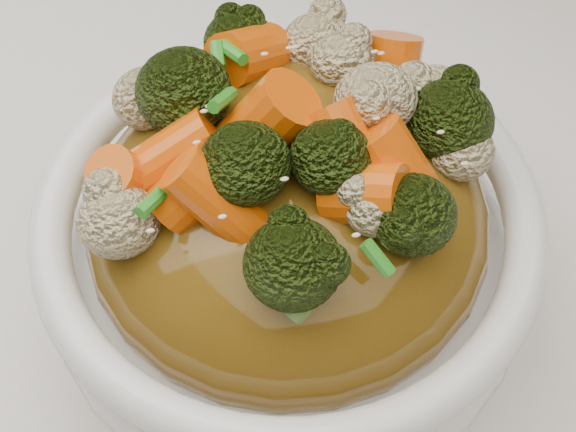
{
  "coord_description": "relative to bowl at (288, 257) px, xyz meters",
  "views": [
    {
      "loc": [
        0.0,
        -0.18,
        1.1
      ],
      "look_at": [
        0.05,
        0.02,
        0.82
      ],
      "focal_mm": 55.0,
      "sensor_mm": 36.0,
      "label": 1
    }
  ],
  "objects": [
    {
      "name": "tablecloth",
      "position": [
        -0.05,
        -0.02,
        -0.06
      ],
      "size": [
        1.2,
        0.8,
        0.04
      ],
      "primitive_type": "cube",
      "color": "white",
      "rests_on": "dining_table"
    },
    {
      "name": "bowl",
      "position": [
        0.0,
        0.0,
        0.0
      ],
      "size": [
        0.25,
        0.25,
        0.08
      ],
      "primitive_type": null,
      "rotation": [
        0.0,
        0.0,
        0.31
      ],
      "color": "white",
      "rests_on": "tablecloth"
    },
    {
      "name": "sauce_base",
      "position": [
        0.0,
        -0.0,
        0.03
      ],
      "size": [
        0.2,
        0.2,
        0.09
      ],
      "primitive_type": "ellipsoid",
      "rotation": [
        0.0,
        0.0,
        0.31
      ],
      "color": "brown",
      "rests_on": "bowl"
    },
    {
      "name": "carrots",
      "position": [
        0.0,
        -0.0,
        0.09
      ],
      "size": [
        0.2,
        0.2,
        0.05
      ],
      "primitive_type": null,
      "rotation": [
        0.0,
        0.0,
        0.31
      ],
      "color": "#E25707",
      "rests_on": "sauce_base"
    },
    {
      "name": "broccoli",
      "position": [
        0.0,
        -0.0,
        0.08
      ],
      "size": [
        0.2,
        0.2,
        0.04
      ],
      "primitive_type": null,
      "rotation": [
        0.0,
        0.0,
        0.31
      ],
      "color": "black",
      "rests_on": "sauce_base"
    },
    {
      "name": "cauliflower",
      "position": [
        0.0,
        -0.0,
        0.08
      ],
      "size": [
        0.2,
        0.2,
        0.03
      ],
      "primitive_type": null,
      "rotation": [
        0.0,
        0.0,
        0.31
      ],
      "color": "beige",
      "rests_on": "sauce_base"
    },
    {
      "name": "scallions",
      "position": [
        0.0,
        -0.0,
        0.09
      ],
      "size": [
        0.15,
        0.15,
        0.02
      ],
      "primitive_type": null,
      "rotation": [
        0.0,
        0.0,
        0.31
      ],
      "color": "#288A20",
      "rests_on": "sauce_base"
    },
    {
      "name": "sesame_seeds",
      "position": [
        0.0,
        -0.0,
        0.09
      ],
      "size": [
        0.18,
        0.18,
        0.01
      ],
      "primitive_type": null,
      "rotation": [
        0.0,
        0.0,
        0.31
      ],
      "color": "beige",
      "rests_on": "sauce_base"
    }
  ]
}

